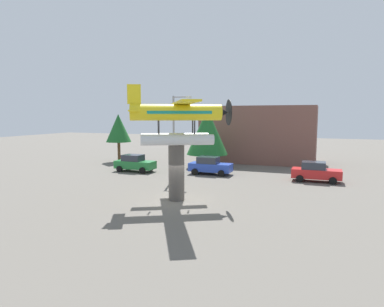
{
  "coord_description": "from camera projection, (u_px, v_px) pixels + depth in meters",
  "views": [
    {
      "loc": [
        9.38,
        -21.34,
        5.93
      ],
      "look_at": [
        0.0,
        3.0,
        2.95
      ],
      "focal_mm": 31.9,
      "sensor_mm": 36.0,
      "label": 1
    }
  ],
  "objects": [
    {
      "name": "tree_west",
      "position": [
        118.0,
        128.0,
        42.69
      ],
      "size": [
        3.13,
        3.13,
        5.99
      ],
      "color": "brown",
      "rests_on": "ground"
    },
    {
      "name": "car_far_red",
      "position": [
        316.0,
        172.0,
        30.25
      ],
      "size": [
        4.2,
        2.02,
        1.76
      ],
      "color": "red",
      "rests_on": "ground"
    },
    {
      "name": "floatplane_monument",
      "position": [
        178.0,
        119.0,
        23.19
      ],
      "size": [
        7.09,
        9.66,
        4.0
      ],
      "rotation": [
        0.0,
        0.0,
        0.5
      ],
      "color": "silver",
      "rests_on": "display_pedestal"
    },
    {
      "name": "ground_plane",
      "position": [
        177.0,
        200.0,
        23.81
      ],
      "size": [
        140.0,
        140.0,
        0.0
      ],
      "primitive_type": "plane",
      "color": "#605B54"
    },
    {
      "name": "storefront_building",
      "position": [
        259.0,
        134.0,
        43.17
      ],
      "size": [
        13.78,
        7.09,
        6.98
      ],
      "primitive_type": "cube",
      "color": "brown",
      "rests_on": "ground"
    },
    {
      "name": "display_pedestal",
      "position": [
        176.0,
        172.0,
        23.59
      ],
      "size": [
        1.1,
        1.1,
        3.93
      ],
      "primitive_type": "cylinder",
      "color": "#4C4742",
      "rests_on": "ground"
    },
    {
      "name": "car_mid_blue",
      "position": [
        210.0,
        166.0,
        33.9
      ],
      "size": [
        4.2,
        2.02,
        1.76
      ],
      "color": "#2847B7",
      "rests_on": "ground"
    },
    {
      "name": "car_near_green",
      "position": [
        135.0,
        163.0,
        35.64
      ],
      "size": [
        4.2,
        2.02,
        1.76
      ],
      "color": "#237A38",
      "rests_on": "ground"
    },
    {
      "name": "streetlight_primary",
      "position": [
        176.0,
        131.0,
        31.36
      ],
      "size": [
        1.84,
        0.28,
        7.62
      ],
      "color": "gray",
      "rests_on": "ground"
    },
    {
      "name": "tree_east",
      "position": [
        207.0,
        132.0,
        37.71
      ],
      "size": [
        4.57,
        4.57,
        6.59
      ],
      "color": "brown",
      "rests_on": "ground"
    }
  ]
}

